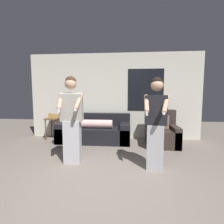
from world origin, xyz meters
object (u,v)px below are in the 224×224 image
Objects in this scene: armchair at (162,134)px; person_left at (72,119)px; person_right at (156,123)px; couch at (95,131)px; side_table at (53,121)px.

person_left is (-2.08, -1.43, 0.59)m from armchair.
armchair is 0.56× the size of person_right.
couch is 1.95m from armchair.
couch is at bearing 85.05° from person_left.
armchair is 1.18× the size of side_table.
person_right is at bearing -49.99° from couch.
couch is 1.77m from person_left.
person_right is (1.53, -1.82, 0.59)m from couch.
side_table is 0.46× the size of person_left.
couch is 2.44m from person_right.
armchair is 1.74m from person_right.
person_left is at bearing -56.45° from side_table.
side_table is (-1.36, 0.18, 0.26)m from couch.
side_table is at bearing 145.33° from person_right.
couch is 1.40m from side_table.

